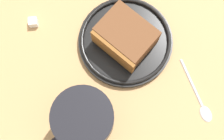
{
  "coord_description": "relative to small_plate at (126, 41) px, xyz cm",
  "views": [
    {
      "loc": [
        5.14,
        14.23,
        52.1
      ],
      "look_at": [
        1.09,
        2.75,
        3.0
      ],
      "focal_mm": 46.47,
      "sensor_mm": 36.0,
      "label": 1
    }
  ],
  "objects": [
    {
      "name": "small_plate",
      "position": [
        0.0,
        0.0,
        0.0
      ],
      "size": [
        17.65,
        17.65,
        1.79
      ],
      "color": "black",
      "rests_on": "ground_plane"
    },
    {
      "name": "ground_plane",
      "position": [
        3.35,
        2.2,
        -2.79
      ],
      "size": [
        149.0,
        149.0,
        3.83
      ],
      "primitive_type": "cube",
      "color": "tan"
    },
    {
      "name": "sugar_cube",
      "position": [
        15.28,
        -9.44,
        -0.09
      ],
      "size": [
        1.9,
        1.9,
        1.58
      ],
      "primitive_type": "cube",
      "rotation": [
        0.0,
        0.0,
        1.34
      ],
      "color": "white",
      "rests_on": "ground_plane"
    },
    {
      "name": "teaspoon",
      "position": [
        -8.88,
        15.45,
        -0.53
      ],
      "size": [
        2.09,
        12.37,
        0.8
      ],
      "color": "silver",
      "rests_on": "ground_plane"
    },
    {
      "name": "tea_mug",
      "position": [
        11.5,
        11.79,
        4.62
      ],
      "size": [
        11.81,
        9.24,
        10.85
      ],
      "color": "black",
      "rests_on": "ground_plane"
    },
    {
      "name": "cake_slice",
      "position": [
        0.23,
        0.13,
        2.74
      ],
      "size": [
        11.48,
        12.11,
        4.96
      ],
      "color": "brown",
      "rests_on": "small_plate"
    }
  ]
}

